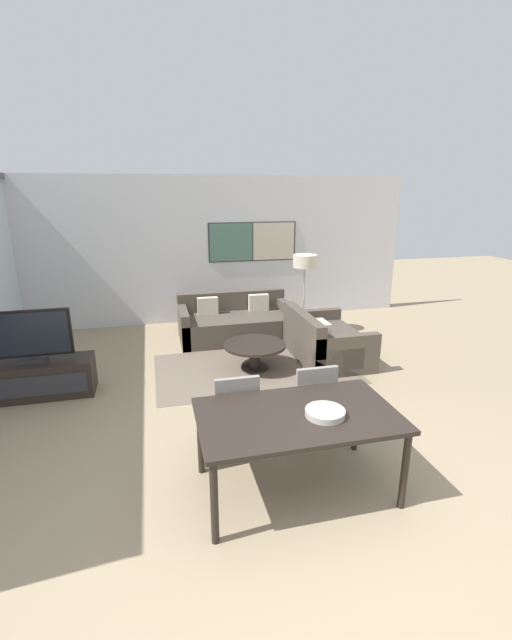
% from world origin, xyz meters
% --- Properties ---
extents(ground_plane, '(24.00, 24.00, 0.00)m').
position_xyz_m(ground_plane, '(0.00, 0.00, 0.00)').
color(ground_plane, '#9E896B').
extents(wall_back, '(7.97, 0.09, 2.80)m').
position_xyz_m(wall_back, '(0.03, 5.92, 1.40)').
color(wall_back, silver).
rests_on(wall_back, ground_plane).
extents(area_rug, '(2.88, 1.75, 0.01)m').
position_xyz_m(area_rug, '(0.23, 3.29, 0.00)').
color(area_rug, '#706051').
rests_on(area_rug, ground_plane).
extents(tv_console, '(1.43, 0.49, 0.47)m').
position_xyz_m(tv_console, '(-2.68, 3.12, 0.24)').
color(tv_console, black).
rests_on(tv_console, ground_plane).
extents(television, '(1.03, 0.20, 0.67)m').
position_xyz_m(television, '(-2.68, 3.12, 0.80)').
color(television, '#2D2D33').
rests_on(television, tv_console).
extents(sofa_main, '(1.97, 0.98, 0.76)m').
position_xyz_m(sofa_main, '(0.23, 4.76, 0.26)').
color(sofa_main, '#51473D').
rests_on(sofa_main, ground_plane).
extents(sofa_side, '(0.98, 1.48, 0.76)m').
position_xyz_m(sofa_side, '(1.35, 3.42, 0.26)').
color(sofa_side, '#51473D').
rests_on(sofa_side, ground_plane).
extents(coffee_table, '(0.90, 0.90, 0.39)m').
position_xyz_m(coffee_table, '(0.23, 3.29, 0.30)').
color(coffee_table, black).
rests_on(coffee_table, ground_plane).
extents(dining_table, '(1.67, 0.98, 0.74)m').
position_xyz_m(dining_table, '(-0.04, 0.64, 0.67)').
color(dining_table, black).
rests_on(dining_table, ground_plane).
extents(dining_chair_left, '(0.46, 0.46, 0.87)m').
position_xyz_m(dining_chair_left, '(-0.45, 1.31, 0.50)').
color(dining_chair_left, gray).
rests_on(dining_chair_left, ground_plane).
extents(dining_chair_centre, '(0.46, 0.46, 0.87)m').
position_xyz_m(dining_chair_centre, '(0.36, 1.35, 0.50)').
color(dining_chair_centre, gray).
rests_on(dining_chair_centre, ground_plane).
extents(fruit_bowl, '(0.33, 0.33, 0.05)m').
position_xyz_m(fruit_bowl, '(0.17, 0.55, 0.77)').
color(fruit_bowl, '#B7B2A8').
rests_on(fruit_bowl, dining_table).
extents(floor_lamp, '(0.42, 0.42, 1.45)m').
position_xyz_m(floor_lamp, '(1.47, 4.65, 1.26)').
color(floor_lamp, '#2D2D33').
rests_on(floor_lamp, ground_plane).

